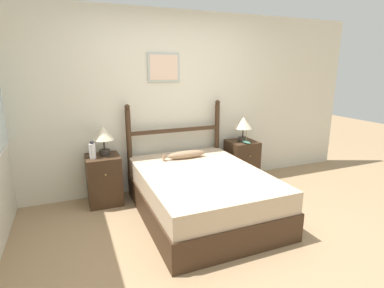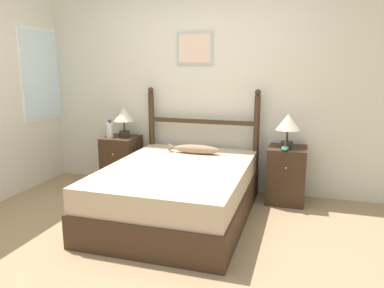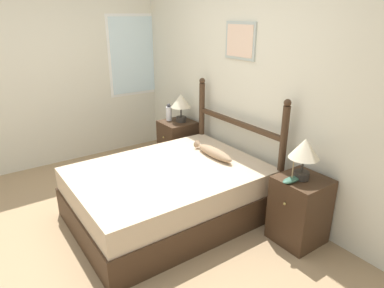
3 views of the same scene
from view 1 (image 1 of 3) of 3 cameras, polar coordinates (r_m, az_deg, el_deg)
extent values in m
plane|color=#9E7F5B|center=(3.31, 6.02, -18.04)|extent=(16.00, 16.00, 0.00)
cube|color=beige|center=(4.42, -4.37, 7.89)|extent=(6.40, 0.06, 2.55)
cube|color=#ADB7B2|center=(4.33, -5.41, 14.33)|extent=(0.46, 0.02, 0.40)
cube|color=beige|center=(4.31, -5.36, 14.33)|extent=(0.40, 0.01, 0.34)
cube|color=#3D2819|center=(3.76, 1.80, -10.98)|extent=(1.43, 1.94, 0.32)
cube|color=#CCB293|center=(3.65, 1.84, -7.04)|extent=(1.39, 1.90, 0.24)
cylinder|color=#3D2819|center=(4.26, -11.80, -1.70)|extent=(0.07, 0.07, 1.23)
sphere|color=#3D2819|center=(4.13, -12.26, 6.93)|extent=(0.07, 0.07, 0.07)
cylinder|color=#3D2819|center=(4.69, 4.72, 0.03)|extent=(0.07, 0.07, 1.23)
sphere|color=#3D2819|center=(4.57, 4.89, 7.90)|extent=(0.07, 0.07, 0.07)
cube|color=#3D2819|center=(4.36, -3.19, 2.63)|extent=(1.36, 0.05, 0.05)
cube|color=#3D2819|center=(4.17, -16.39, -6.52)|extent=(0.43, 0.43, 0.65)
sphere|color=tan|center=(3.90, -16.15, -5.68)|extent=(0.02, 0.02, 0.02)
cube|color=#3D2819|center=(4.83, 9.42, -3.22)|extent=(0.43, 0.43, 0.65)
sphere|color=tan|center=(4.61, 10.99, -2.30)|extent=(0.02, 0.02, 0.02)
cylinder|color=#2D2823|center=(4.10, -16.30, -1.53)|extent=(0.14, 0.14, 0.07)
cylinder|color=#2D2823|center=(4.07, -16.41, -0.13)|extent=(0.02, 0.02, 0.14)
cone|color=beige|center=(4.04, -16.56, 2.03)|extent=(0.27, 0.27, 0.18)
cylinder|color=#2D2823|center=(4.71, 9.62, 0.89)|extent=(0.14, 0.14, 0.07)
cylinder|color=#2D2823|center=(4.69, 9.67, 2.12)|extent=(0.02, 0.02, 0.14)
cone|color=beige|center=(4.66, 9.75, 4.01)|extent=(0.27, 0.27, 0.18)
cylinder|color=white|center=(3.97, -18.43, -1.30)|extent=(0.08, 0.08, 0.19)
sphere|color=#333338|center=(3.94, -18.56, 0.33)|extent=(0.05, 0.05, 0.05)
ellipsoid|color=#386651|center=(4.61, 10.25, 0.38)|extent=(0.08, 0.22, 0.04)
cylinder|color=#997F56|center=(4.59, 10.31, 1.67)|extent=(0.01, 0.01, 0.17)
ellipsoid|color=#997A5B|center=(4.12, -1.04, -2.00)|extent=(0.55, 0.13, 0.11)
cone|color=#997A5B|center=(4.03, -5.10, -2.46)|extent=(0.07, 0.10, 0.10)
camera|label=2|loc=(2.68, 75.82, -0.33)|focal=35.00mm
camera|label=3|loc=(4.43, 49.63, 13.26)|focal=32.00mm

